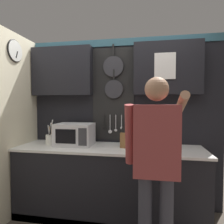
# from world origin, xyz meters

# --- Properties ---
(ground_plane) EXTENTS (14.00, 14.00, 0.00)m
(ground_plane) POSITION_xyz_m (0.00, 0.00, 0.00)
(ground_plane) COLOR brown
(base_cabinet_counter) EXTENTS (2.33, 0.66, 0.88)m
(base_cabinet_counter) POSITION_xyz_m (0.00, -0.00, 0.44)
(base_cabinet_counter) COLOR black
(base_cabinet_counter) RESTS_ON ground_plane
(back_wall_unit) EXTENTS (2.90, 0.22, 2.32)m
(back_wall_unit) POSITION_xyz_m (0.00, 0.30, 1.47)
(back_wall_unit) COLOR black
(back_wall_unit) RESTS_ON ground_plane
(side_wall) EXTENTS (0.07, 1.60, 2.32)m
(side_wall) POSITION_xyz_m (-1.19, -0.38, 1.18)
(side_wall) COLOR beige
(side_wall) RESTS_ON ground_plane
(microwave) EXTENTS (0.48, 0.35, 0.28)m
(microwave) POSITION_xyz_m (-0.47, 0.03, 1.03)
(microwave) COLOR silver
(microwave) RESTS_ON base_cabinet_counter
(knife_block) EXTENTS (0.12, 0.16, 0.26)m
(knife_block) POSITION_xyz_m (0.21, 0.03, 0.98)
(knife_block) COLOR brown
(knife_block) RESTS_ON base_cabinet_counter
(utensil_crock) EXTENTS (0.12, 0.12, 0.33)m
(utensil_crock) POSITION_xyz_m (-0.81, 0.03, 0.96)
(utensil_crock) COLOR white
(utensil_crock) RESTS_ON base_cabinet_counter
(person) EXTENTS (0.54, 0.63, 1.65)m
(person) POSITION_xyz_m (0.55, -0.70, 0.98)
(person) COLOR #383842
(person) RESTS_ON ground_plane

